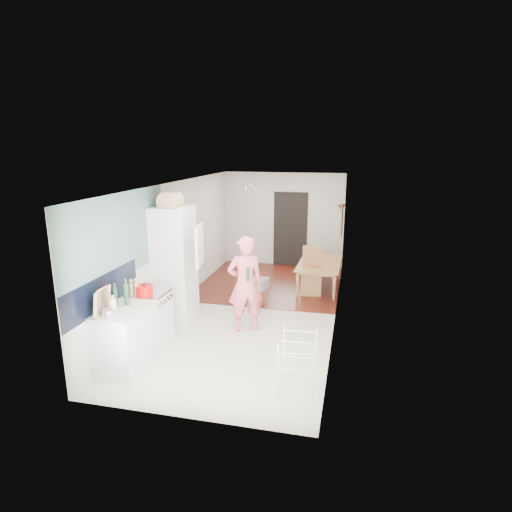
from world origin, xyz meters
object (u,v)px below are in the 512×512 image
at_px(person, 245,275).
at_px(dining_table, 321,277).
at_px(dining_chair, 312,271).
at_px(drying_rack, 298,366).
at_px(stool, 256,297).

relative_size(person, dining_table, 1.40).
bearing_deg(dining_table, dining_chair, 160.87).
bearing_deg(drying_rack, dining_table, 86.30).
bearing_deg(person, stool, -113.02).
height_order(dining_table, dining_chair, dining_chair).
bearing_deg(dining_chair, stool, -140.32).
height_order(person, drying_rack, person).
xyz_separation_m(person, drying_rack, (1.18, -1.88, -0.57)).
bearing_deg(person, dining_table, -140.26).
xyz_separation_m(person, dining_chair, (0.94, 2.16, -0.49)).
bearing_deg(drying_rack, person, 117.49).
xyz_separation_m(dining_table, stool, (-1.20, -1.43, -0.06)).
relative_size(dining_table, dining_chair, 1.38).
bearing_deg(stool, drying_rack, -67.52).
bearing_deg(stool, dining_table, 50.12).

